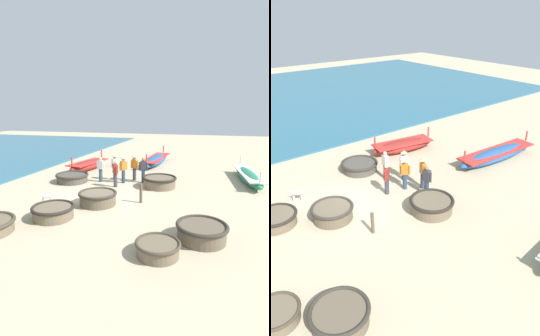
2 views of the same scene
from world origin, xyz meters
TOP-DOWN VIEW (x-y plane):
  - ground_plane at (0.00, 0.00)m, footprint 80.00×80.00m
  - coracle_weathered at (-2.97, 2.49)m, footprint 2.05×2.05m
  - coracle_far_right at (0.23, -0.85)m, footprint 1.84×1.84m
  - coracle_upturned at (3.84, -4.55)m, footprint 1.42×1.42m
  - coracle_beside_post at (2.51, 2.82)m, footprint 2.00×2.00m
  - coracle_front_right at (-0.86, -2.89)m, footprint 1.77×1.77m
  - coracle_far_left at (5.09, -3.17)m, footprint 1.78×1.78m
  - long_boat_red_hull at (0.95, 9.55)m, footprint 1.61×5.91m
  - long_boat_green_hull at (-3.58, 6.05)m, footprint 1.94×4.26m
  - long_boat_white_hull at (7.67, 5.62)m, footprint 1.50×5.63m
  - fisherman_standing_right at (0.19, 3.17)m, footprint 0.39×0.41m
  - fisherman_by_coracle at (0.68, 3.91)m, footprint 0.51×0.36m
  - fisherman_hauling at (-0.59, 3.74)m, footprint 0.40×0.41m
  - fisherman_with_hat at (1.35, 3.57)m, footprint 0.52×0.29m
  - fisherman_standing_left at (-1.27, 3.04)m, footprint 0.53×0.23m
  - fisherman_crouching at (0.02, 2.18)m, footprint 0.39×0.43m
  - dog at (-2.10, -1.40)m, footprint 0.46×0.60m
  - mooring_post_shoreline at (2.15, -0.07)m, footprint 0.14×0.14m

SIDE VIEW (x-z plane):
  - ground_plane at x=0.00m, z-range 0.00..0.00m
  - coracle_upturned at x=3.84m, z-range 0.02..0.48m
  - coracle_weathered at x=-2.97m, z-range 0.03..0.56m
  - coracle_front_right at x=-0.86m, z-range 0.03..0.56m
  - coracle_far_left at x=5.09m, z-range 0.03..0.62m
  - coracle_far_right at x=0.23m, z-range 0.03..0.65m
  - long_boat_white_hull at x=7.67m, z-range -0.25..0.94m
  - coracle_beside_post at x=2.51m, z-range 0.03..0.67m
  - long_boat_red_hull at x=0.95m, z-range -0.26..0.98m
  - long_boat_green_hull at x=-3.58m, z-range -0.27..1.01m
  - dog at x=-2.10m, z-range 0.10..0.64m
  - mooring_post_shoreline at x=2.15m, z-range 0.00..0.94m
  - fisherman_with_hat at x=1.35m, z-range 0.05..1.62m
  - fisherman_standing_left at x=-1.27m, z-range 0.05..1.62m
  - fisherman_crouching at x=0.02m, z-range 0.05..1.62m
  - fisherman_standing_right at x=0.19m, z-range 0.12..1.79m
  - fisherman_by_coracle at x=0.68m, z-range 0.12..1.79m
  - fisherman_hauling at x=-0.59m, z-range 0.12..1.79m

